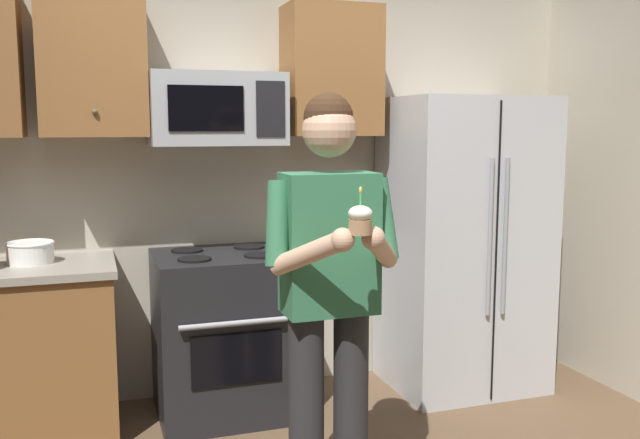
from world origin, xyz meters
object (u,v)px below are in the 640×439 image
Objects in this scene: microwave at (216,109)px; bowl_large_white at (30,252)px; refrigerator at (463,244)px; person at (330,281)px; cupcake at (360,220)px; oven_range at (225,333)px.

microwave reaches higher than bowl_large_white.
bowl_large_white is (-1.00, -0.06, -0.74)m from microwave.
person is (-1.27, -1.11, 0.10)m from refrigerator.
bowl_large_white is 1.72m from person.
bowl_large_white is at bearing -176.68° from microwave.
refrigerator reaches higher than cupcake.
microwave is at bearing 173.97° from refrigerator.
person is at bearing -138.97° from refrigerator.
microwave is 0.42× the size of person.
bowl_large_white is at bearing 135.46° from person.
refrigerator is (1.50, -0.04, 0.44)m from oven_range.
microwave is at bearing 100.23° from person.
person is at bearing -79.77° from microwave.
bowl_large_white is (-2.50, 0.10, 0.08)m from refrigerator.
microwave reaches higher than person.
oven_range is 1.28m from person.
microwave reaches higher than cupcake.
bowl_large_white is at bearing 177.69° from refrigerator.
cupcake is at bearing -90.00° from person.
person is at bearing -78.73° from oven_range.
person is at bearing 90.00° from cupcake.
cupcake reaches higher than bowl_large_white.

